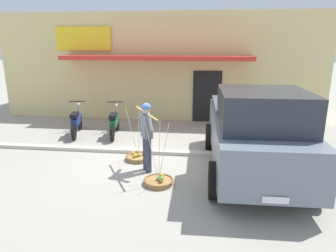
% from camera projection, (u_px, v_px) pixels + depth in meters
% --- Properties ---
extents(ground_plane, '(90.00, 90.00, 0.00)m').
position_uv_depth(ground_plane, '(149.00, 163.00, 7.85)').
color(ground_plane, '#9E998C').
extents(sidewalk_curb, '(20.00, 0.24, 0.10)m').
position_uv_depth(sidewalk_curb, '(154.00, 152.00, 8.51)').
color(sidewalk_curb, '#BAB4A5').
rests_on(sidewalk_curb, ground).
extents(fruit_vendor, '(0.80, 1.38, 1.70)m').
position_uv_depth(fruit_vendor, '(147.00, 133.00, 7.10)').
color(fruit_vendor, '#38384C').
rests_on(fruit_vendor, ground).
extents(fruit_basket_left_side, '(0.68, 0.68, 1.45)m').
position_uv_depth(fruit_basket_left_side, '(138.00, 157.00, 8.04)').
color(fruit_basket_left_side, '#9E7542').
rests_on(fruit_basket_left_side, ground).
extents(fruit_basket_right_side, '(0.68, 0.68, 1.45)m').
position_uv_depth(fruit_basket_right_side, '(159.00, 181.00, 6.65)').
color(fruit_basket_right_side, '#9E7542').
rests_on(fruit_basket_right_side, ground).
extents(motorcycle_nearest_shop, '(0.64, 1.78, 1.09)m').
position_uv_depth(motorcycle_nearest_shop, '(76.00, 122.00, 10.15)').
color(motorcycle_nearest_shop, black).
rests_on(motorcycle_nearest_shop, ground).
extents(motorcycle_second_in_row, '(0.54, 1.81, 1.09)m').
position_uv_depth(motorcycle_second_in_row, '(114.00, 123.00, 10.04)').
color(motorcycle_second_in_row, black).
rests_on(motorcycle_second_in_row, ground).
extents(parked_truck, '(2.22, 4.75, 2.10)m').
position_uv_depth(parked_truck, '(255.00, 132.00, 6.99)').
color(parked_truck, slate).
rests_on(parked_truck, ground).
extents(storefront_building, '(13.00, 6.00, 4.20)m').
position_uv_depth(storefront_building, '(166.00, 63.00, 14.10)').
color(storefront_building, '#DBC684').
rests_on(storefront_building, ground).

